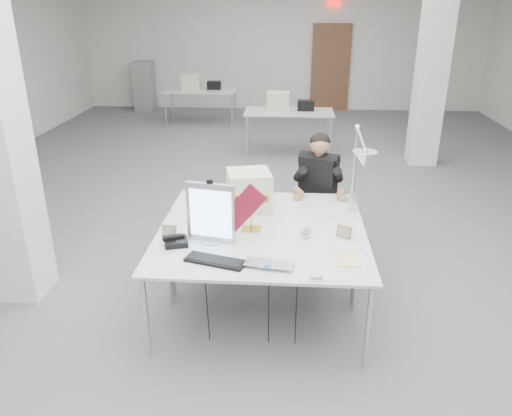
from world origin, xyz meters
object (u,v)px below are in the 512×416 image
(desk_main, at_px, (259,254))
(office_chair, at_px, (317,203))
(bankers_lamp, at_px, (251,213))
(desk_phone, at_px, (176,242))
(architect_lamp, at_px, (358,174))
(monitor, at_px, (211,213))
(laptop, at_px, (267,268))
(seated_person, at_px, (319,174))
(beige_monitor, at_px, (249,190))

(desk_main, height_order, office_chair, office_chair)
(bankers_lamp, distance_m, desk_phone, 0.69)
(desk_phone, height_order, architect_lamp, architect_lamp)
(desk_main, xyz_separation_m, monitor, (-0.40, 0.18, 0.27))
(laptop, distance_m, desk_phone, 0.85)
(laptop, bearing_deg, bankers_lamp, 113.28)
(laptop, bearing_deg, architect_lamp, 61.41)
(desk_phone, distance_m, architect_lamp, 1.68)
(architect_lamp, bearing_deg, monitor, -143.55)
(office_chair, bearing_deg, desk_main, -88.02)
(laptop, xyz_separation_m, bankers_lamp, (-0.17, 0.69, 0.14))
(seated_person, distance_m, beige_monitor, 0.95)
(seated_person, relative_size, bankers_lamp, 3.18)
(monitor, bearing_deg, desk_phone, -150.38)
(seated_person, height_order, monitor, seated_person)
(seated_person, xyz_separation_m, beige_monitor, (-0.69, -0.65, 0.04))
(seated_person, xyz_separation_m, architect_lamp, (0.29, -0.87, 0.30))
(bankers_lamp, bearing_deg, desk_phone, -161.07)
(monitor, bearing_deg, office_chair, 67.91)
(bankers_lamp, bearing_deg, laptop, -86.04)
(desk_main, relative_size, office_chair, 1.66)
(seated_person, distance_m, desk_phone, 1.91)
(desk_phone, bearing_deg, seated_person, 33.96)
(desk_main, xyz_separation_m, architect_lamp, (0.83, 0.69, 0.46))
(office_chair, distance_m, monitor, 1.77)
(beige_monitor, bearing_deg, monitor, -122.44)
(monitor, height_order, bankers_lamp, monitor)
(laptop, xyz_separation_m, architect_lamp, (0.74, 0.96, 0.43))
(office_chair, xyz_separation_m, bankers_lamp, (-0.63, -1.19, 0.37))
(office_chair, height_order, laptop, office_chair)
(laptop, bearing_deg, office_chair, 85.42)
(monitor, relative_size, architect_lamp, 0.57)
(seated_person, relative_size, laptop, 2.74)
(office_chair, bearing_deg, monitor, -103.00)
(desk_main, bearing_deg, monitor, 155.61)
(seated_person, xyz_separation_m, bankers_lamp, (-0.63, -1.14, 0.01))
(desk_main, relative_size, seated_person, 1.79)
(bankers_lamp, bearing_deg, beige_monitor, 86.49)
(desk_main, height_order, monitor, monitor)
(desk_main, bearing_deg, desk_phone, 172.46)
(bankers_lamp, height_order, desk_phone, bankers_lamp)
(monitor, relative_size, laptop, 1.38)
(desk_phone, xyz_separation_m, beige_monitor, (0.53, 0.81, 0.16))
(laptop, distance_m, architect_lamp, 1.29)
(seated_person, relative_size, architect_lamp, 1.13)
(monitor, bearing_deg, bankers_lamp, 48.82)
(beige_monitor, bearing_deg, bankers_lamp, -96.36)
(monitor, xyz_separation_m, bankers_lamp, (0.31, 0.24, -0.10))
(seated_person, bearing_deg, laptop, -83.55)
(desk_main, height_order, beige_monitor, beige_monitor)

